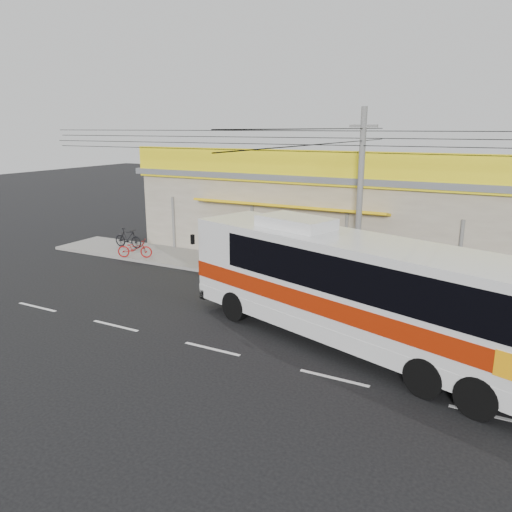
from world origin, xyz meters
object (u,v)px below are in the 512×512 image
at_px(utility_pole, 363,141).
at_px(motorbike_dark, 128,238).
at_px(motorbike_red, 135,249).
at_px(coach_bus, 364,287).

bearing_deg(utility_pole, motorbike_dark, 176.29).
distance_m(motorbike_red, motorbike_dark, 2.37).
bearing_deg(motorbike_red, coach_bus, -134.73).
distance_m(motorbike_dark, utility_pole, 14.51).
bearing_deg(motorbike_dark, coach_bus, -115.51).
relative_size(motorbike_red, motorbike_dark, 0.99).
bearing_deg(motorbike_red, motorbike_dark, 25.92).
relative_size(motorbike_red, utility_pole, 0.05).
height_order(motorbike_red, motorbike_dark, motorbike_dark).
bearing_deg(motorbike_red, utility_pole, -110.92).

